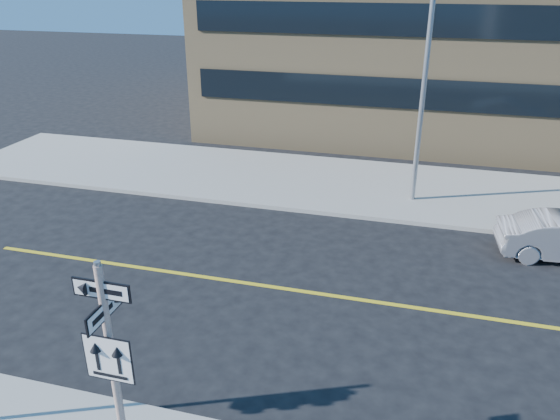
% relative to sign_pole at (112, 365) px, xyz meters
% --- Properties ---
extents(ground, '(120.00, 120.00, 0.00)m').
position_rel_sign_pole_xyz_m(ground, '(0.00, 2.51, -2.44)').
color(ground, black).
rests_on(ground, ground).
extents(sign_pole, '(0.92, 0.92, 4.06)m').
position_rel_sign_pole_xyz_m(sign_pole, '(0.00, 0.00, 0.00)').
color(sign_pole, white).
rests_on(sign_pole, near_sidewalk).
extents(streetlight_a, '(0.55, 2.25, 8.00)m').
position_rel_sign_pole_xyz_m(streetlight_a, '(4.00, 13.27, 2.32)').
color(streetlight_a, gray).
rests_on(streetlight_a, far_sidewalk).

